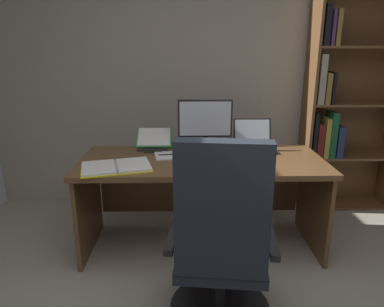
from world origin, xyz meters
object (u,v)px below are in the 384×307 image
object	(u,v)px
desk	(201,179)
computer_mouse	(250,162)
notepad	(165,156)
office_chair	(221,251)
keyboard	(208,164)
reading_stand_with_book	(154,140)
monitor	(205,125)
open_binder	(116,167)
laptop	(254,143)
bookshelf	(341,112)
pen	(168,155)

from	to	relation	value
desk	computer_mouse	xyz separation A→B (m)	(0.34, -0.23, 0.21)
desk	notepad	xyz separation A→B (m)	(-0.28, -0.00, 0.20)
office_chair	notepad	world-z (taller)	office_chair
computer_mouse	keyboard	bearing A→B (deg)	180.00
reading_stand_with_book	notepad	size ratio (longest dim) A/B	1.37
monitor	open_binder	size ratio (longest dim) A/B	0.81
monitor	notepad	world-z (taller)	monitor
desk	monitor	distance (m)	0.44
laptop	keyboard	world-z (taller)	laptop
keyboard	notepad	distance (m)	0.39
bookshelf	notepad	bearing A→B (deg)	-157.59
desk	computer_mouse	bearing A→B (deg)	-34.46
notepad	monitor	bearing A→B (deg)	28.82
notepad	pen	bearing A→B (deg)	0.00
bookshelf	office_chair	distance (m)	2.12
computer_mouse	laptop	bearing A→B (deg)	75.30
monitor	bookshelf	bearing A→B (deg)	20.76
reading_stand_with_book	notepad	distance (m)	0.26
desk	reading_stand_with_book	bearing A→B (deg)	149.15
open_binder	notepad	xyz separation A→B (m)	(0.33, 0.28, -0.01)
monitor	keyboard	xyz separation A→B (m)	(-0.00, -0.40, -0.19)
bookshelf	notepad	world-z (taller)	bookshelf
monitor	computer_mouse	size ratio (longest dim) A/B	4.23
reading_stand_with_book	pen	bearing A→B (deg)	-62.46
notepad	pen	size ratio (longest dim) A/B	1.50
office_chair	monitor	distance (m)	1.21
desk	laptop	size ratio (longest dim) A/B	5.74
office_chair	computer_mouse	xyz separation A→B (m)	(0.27, 0.71, 0.27)
office_chair	laptop	size ratio (longest dim) A/B	3.54
reading_stand_with_book	open_binder	distance (m)	0.56
notepad	open_binder	bearing A→B (deg)	-139.72
desk	keyboard	xyz separation A→B (m)	(0.04, -0.23, 0.21)
keyboard	reading_stand_with_book	distance (m)	0.63
keyboard	reading_stand_with_book	world-z (taller)	reading_stand_with_book
monitor	keyboard	distance (m)	0.45
laptop	monitor	bearing A→B (deg)	-179.20
office_chair	keyboard	bearing A→B (deg)	98.97
desk	computer_mouse	world-z (taller)	computer_mouse
computer_mouse	monitor	bearing A→B (deg)	126.69
computer_mouse	notepad	xyz separation A→B (m)	(-0.62, 0.23, -0.02)
open_binder	notepad	bearing A→B (deg)	26.22
monitor	notepad	distance (m)	0.42
bookshelf	monitor	world-z (taller)	bookshelf
monitor	laptop	xyz separation A→B (m)	(0.41, 0.01, -0.15)
bookshelf	reading_stand_with_book	xyz separation A→B (m)	(-1.74, -0.44, -0.15)
computer_mouse	open_binder	xyz separation A→B (m)	(-0.95, -0.05, -0.01)
keyboard	laptop	bearing A→B (deg)	45.09
bookshelf	office_chair	world-z (taller)	bookshelf
notepad	pen	world-z (taller)	pen
monitor	keyboard	size ratio (longest dim) A/B	1.05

